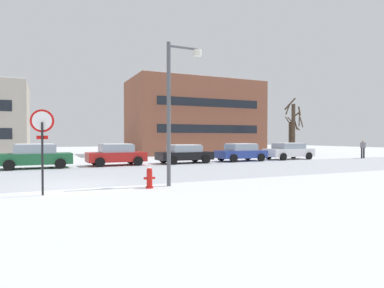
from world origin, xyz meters
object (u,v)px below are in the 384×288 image
at_px(street_lamp, 175,99).
at_px(pedestrian_crossing, 363,148).
at_px(parked_car_green, 35,156).
at_px(parked_car_black, 185,154).
at_px(parked_car_red, 116,154).
at_px(parked_car_white, 289,151).
at_px(stop_sign, 42,135).
at_px(fire_hydrant, 149,177).
at_px(parked_car_blue, 241,152).

distance_m(street_lamp, pedestrian_crossing, 24.32).
height_order(parked_car_green, parked_car_black, parked_car_green).
xyz_separation_m(parked_car_red, parked_car_white, (15.27, 0.08, -0.01)).
relative_size(stop_sign, fire_hydrant, 3.47).
distance_m(fire_hydrant, street_lamp, 3.26).
bearing_deg(parked_car_blue, parked_car_green, -179.59).
relative_size(stop_sign, parked_car_black, 0.69).
distance_m(fire_hydrant, parked_car_green, 11.54).
bearing_deg(parked_car_black, fire_hydrant, -119.33).
bearing_deg(parked_car_black, pedestrian_crossing, -4.74).
bearing_deg(street_lamp, parked_car_white, 35.59).
xyz_separation_m(parked_car_white, pedestrian_crossing, (7.31, -1.71, 0.24)).
distance_m(parked_car_green, pedestrian_crossing, 27.71).
distance_m(stop_sign, parked_car_red, 12.06).
relative_size(stop_sign, parked_car_green, 0.66).
bearing_deg(parked_car_red, pedestrian_crossing, -4.14).
bearing_deg(parked_car_white, parked_car_blue, -178.18).
bearing_deg(parked_car_blue, fire_hydrant, -135.70).
bearing_deg(street_lamp, fire_hydrant, -168.68).
distance_m(stop_sign, pedestrian_crossing, 28.85).
relative_size(street_lamp, parked_car_red, 1.42).
distance_m(parked_car_red, parked_car_blue, 10.18).
xyz_separation_m(parked_car_red, parked_car_blue, (10.18, -0.08, -0.02)).
relative_size(parked_car_blue, pedestrian_crossing, 2.43).
bearing_deg(parked_car_red, parked_car_green, -177.84).
distance_m(parked_car_black, parked_car_blue, 5.09).
height_order(parked_car_green, parked_car_blue, parked_car_green).
height_order(fire_hydrant, parked_car_black, parked_car_black).
height_order(stop_sign, parked_car_black, stop_sign).
xyz_separation_m(fire_hydrant, parked_car_white, (16.23, 11.04, 0.34)).
bearing_deg(parked_car_white, street_lamp, -144.41).
height_order(fire_hydrant, parked_car_blue, parked_car_blue).
distance_m(stop_sign, parked_car_white, 22.88).
relative_size(parked_car_red, pedestrian_crossing, 2.35).
xyz_separation_m(parked_car_blue, pedestrian_crossing, (12.40, -1.55, 0.25)).
distance_m(parked_car_red, parked_car_white, 15.27).
xyz_separation_m(street_lamp, parked_car_blue, (10.02, 10.65, -2.73)).
bearing_deg(parked_car_white, fire_hydrant, -145.79).
distance_m(stop_sign, fire_hydrant, 4.05).
relative_size(fire_hydrant, parked_car_green, 0.19).
relative_size(stop_sign, parked_car_white, 0.63).
bearing_deg(street_lamp, parked_car_black, 64.95).
distance_m(street_lamp, parked_car_black, 11.96).
xyz_separation_m(street_lamp, parked_car_black, (4.93, 10.55, -2.75)).
height_order(fire_hydrant, parked_car_green, parked_car_green).
bearing_deg(stop_sign, street_lamp, 3.63).
relative_size(parked_car_red, parked_car_black, 0.96).
bearing_deg(pedestrian_crossing, parked_car_white, 166.80).
distance_m(parked_car_white, pedestrian_crossing, 7.51).
relative_size(parked_car_green, parked_car_red, 1.08).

